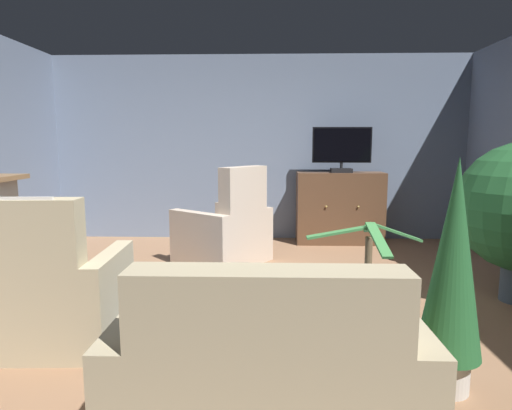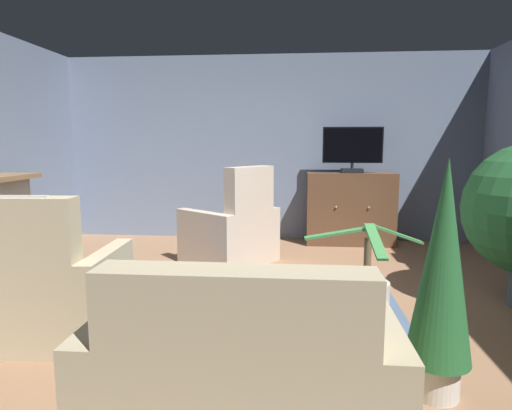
# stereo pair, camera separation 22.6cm
# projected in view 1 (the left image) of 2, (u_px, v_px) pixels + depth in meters

# --- Properties ---
(ground_plane) EXTENTS (6.72, 6.55, 0.04)m
(ground_plane) POSITION_uv_depth(u_px,v_px,m) (251.00, 313.00, 3.81)
(ground_plane) COLOR #936B4C
(wall_back) EXTENTS (6.72, 0.10, 2.72)m
(wall_back) POSITION_uv_depth(u_px,v_px,m) (259.00, 148.00, 6.61)
(wall_back) COLOR slate
(wall_back) RESTS_ON ground_plane
(rug_central) EXTENTS (2.27, 1.84, 0.01)m
(rug_central) POSITION_uv_depth(u_px,v_px,m) (272.00, 320.00, 3.59)
(rug_central) COLOR slate
(rug_central) RESTS_ON ground_plane
(tv_cabinet) EXTENTS (1.24, 0.46, 1.03)m
(tv_cabinet) POSITION_uv_depth(u_px,v_px,m) (340.00, 209.00, 6.35)
(tv_cabinet) COLOR #402A1C
(tv_cabinet) RESTS_ON ground_plane
(television) EXTENTS (0.83, 0.20, 0.64)m
(television) POSITION_uv_depth(u_px,v_px,m) (342.00, 148.00, 6.17)
(television) COLOR black
(television) RESTS_ON tv_cabinet
(coffee_table) EXTENTS (0.95, 0.58, 0.48)m
(coffee_table) POSITION_uv_depth(u_px,v_px,m) (260.00, 286.00, 3.18)
(coffee_table) COLOR #4C331E
(coffee_table) RESTS_ON ground_plane
(tv_remote) EXTENTS (0.17, 0.12, 0.02)m
(tv_remote) POSITION_uv_depth(u_px,v_px,m) (247.00, 282.00, 3.04)
(tv_remote) COLOR black
(tv_remote) RESTS_ON coffee_table
(folded_newspaper) EXTENTS (0.30, 0.23, 0.01)m
(folded_newspaper) POSITION_uv_depth(u_px,v_px,m) (247.00, 276.00, 3.21)
(folded_newspaper) COLOR silver
(folded_newspaper) RESTS_ON coffee_table
(sofa_floral) EXTENTS (1.42, 0.93, 0.96)m
(sofa_floral) POSITION_uv_depth(u_px,v_px,m) (269.00, 380.00, 2.11)
(sofa_floral) COLOR tan
(sofa_floral) RESTS_ON ground_plane
(armchair_beside_cabinet) EXTENTS (1.24, 1.25, 1.18)m
(armchair_beside_cabinet) POSITION_uv_depth(u_px,v_px,m) (226.00, 233.00, 5.32)
(armchair_beside_cabinet) COLOR #C6B29E
(armchair_beside_cabinet) RESTS_ON ground_plane
(armchair_facing_sofa) EXTENTS (0.97, 0.88, 1.12)m
(armchair_facing_sofa) POSITION_uv_depth(u_px,v_px,m) (52.00, 297.00, 3.15)
(armchair_facing_sofa) COLOR tan
(armchair_facing_sofa) RESTS_ON ground_plane
(potted_plant_on_hearth_side) EXTENTS (0.37, 0.37, 1.37)m
(potted_plant_on_hearth_side) POSITION_uv_depth(u_px,v_px,m) (453.00, 269.00, 2.50)
(potted_plant_on_hearth_side) COLOR beige
(potted_plant_on_hearth_side) RESTS_ON ground_plane
(potted_plant_leafy_by_curtain) EXTENTS (0.96, 0.83, 0.81)m
(potted_plant_leafy_by_curtain) POSITION_uv_depth(u_px,v_px,m) (367.00, 293.00, 3.67)
(potted_plant_leafy_by_curtain) COLOR beige
(potted_plant_leafy_by_curtain) RESTS_ON ground_plane
(cat) EXTENTS (0.30, 0.68, 0.22)m
(cat) POSITION_uv_depth(u_px,v_px,m) (98.00, 278.00, 4.41)
(cat) COLOR gray
(cat) RESTS_ON ground_plane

